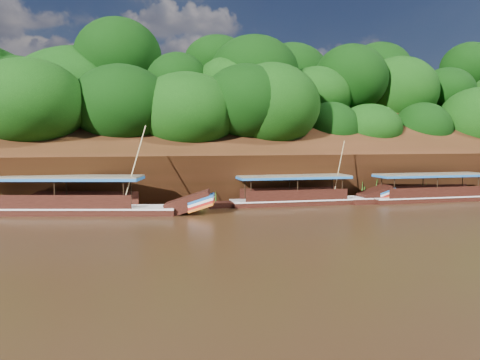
# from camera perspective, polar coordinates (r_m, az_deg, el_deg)

# --- Properties ---
(ground) EXTENTS (160.00, 160.00, 0.00)m
(ground) POSITION_cam_1_polar(r_m,az_deg,el_deg) (28.57, 12.20, -5.02)
(ground) COLOR black
(ground) RESTS_ON ground
(riverbank) EXTENTS (120.00, 30.06, 19.40)m
(riverbank) POSITION_cam_1_polar(r_m,az_deg,el_deg) (49.50, -0.07, 1.41)
(riverbank) COLOR #311B0A
(riverbank) RESTS_ON ground
(boat_0) EXTENTS (13.71, 2.52, 5.80)m
(boat_0) POSITION_cam_1_polar(r_m,az_deg,el_deg) (41.10, 23.72, -1.63)
(boat_0) COLOR black
(boat_0) RESTS_ON ground
(boat_1) EXTENTS (12.95, 2.65, 5.24)m
(boat_1) POSITION_cam_1_polar(r_m,az_deg,el_deg) (35.97, 8.54, -2.14)
(boat_1) COLOR black
(boat_1) RESTS_ON ground
(boat_2) EXTENTS (15.94, 6.21, 6.29)m
(boat_2) POSITION_cam_1_polar(r_m,az_deg,el_deg) (32.48, -18.23, -2.96)
(boat_2) COLOR black
(boat_2) RESTS_ON ground
(reeds) EXTENTS (50.26, 2.58, 2.29)m
(reeds) POSITION_cam_1_polar(r_m,az_deg,el_deg) (36.22, 1.79, -1.45)
(reeds) COLOR #286519
(reeds) RESTS_ON ground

